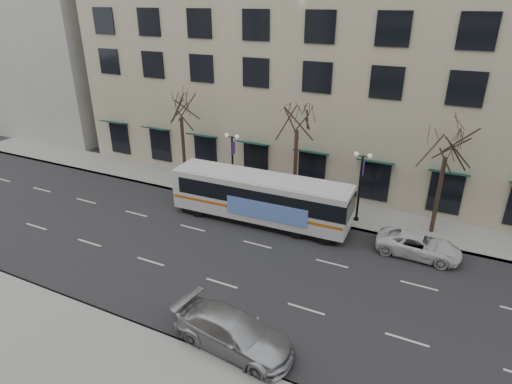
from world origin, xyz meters
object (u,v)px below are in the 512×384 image
Objects in this scene: silver_car at (234,332)px; white_pickup at (419,245)px; city_bus at (261,197)px; tree_far_left at (180,106)px; tree_far_right at (448,143)px; lamp_post_right at (360,184)px; lamp_post_left at (233,162)px; tree_far_mid at (297,117)px.

silver_car reaches higher than white_pickup.
city_bus is 2.20× the size of silver_car.
tree_far_left is 0.65× the size of city_bus.
white_pickup is (6.58, 11.76, -0.14)m from silver_car.
city_bus is 12.26m from silver_car.
tree_far_right is 1.55× the size of lamp_post_right.
lamp_post_left is at bearing -6.83° from tree_far_left.
city_bus is (8.85, -3.49, -4.81)m from tree_far_left.
tree_far_left is 1.03× the size of tree_far_right.
lamp_post_left is 10.00m from lamp_post_right.
city_bus is at bearing 92.62° from white_pickup.
tree_far_right is (20.00, 0.00, -0.28)m from tree_far_left.
lamp_post_right is (10.00, 0.00, 0.00)m from lamp_post_left.
city_bus reaches higher than white_pickup.
tree_far_mid is at bearing 180.00° from tree_far_right.
lamp_post_right reaches higher than silver_car.
silver_car is (-7.08, -15.00, -5.58)m from tree_far_right.
tree_far_left reaches higher than silver_car.
tree_far_mid is 0.67× the size of city_bus.
lamp_post_right reaches higher than white_pickup.
city_bus is at bearing 25.95° from silver_car.
tree_far_left is at bearing 180.00° from tree_far_right.
tree_far_mid is 16.44m from silver_car.
silver_car is (-2.09, -14.40, -2.10)m from lamp_post_right.
tree_far_mid reaches higher than tree_far_left.
lamp_post_right is at bearing -2.29° from tree_far_left.
white_pickup is (14.49, -2.64, -2.24)m from lamp_post_left.
tree_far_mid reaches higher than white_pickup.
tree_far_right is 1.39× the size of silver_car.
tree_far_left is 6.29m from lamp_post_left.
lamp_post_left is 0.90× the size of silver_car.
lamp_post_left is (-4.99, -0.60, -3.96)m from tree_far_mid.
tree_far_right is at bearing -7.54° from white_pickup.
silver_car is at bearing 152.07° from white_pickup.
tree_far_mid is 6.22m from city_bus.
tree_far_mid reaches higher than silver_car.
tree_far_mid is 10.01m from tree_far_right.
lamp_post_right is at bearing 60.82° from white_pickup.
tree_far_right is at bearing 0.00° from tree_far_left.
white_pickup is at bearing -10.33° from lamp_post_left.
tree_far_right is (10.00, -0.00, -0.48)m from tree_far_mid.
lamp_post_right is at bearing -6.83° from tree_far_mid.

